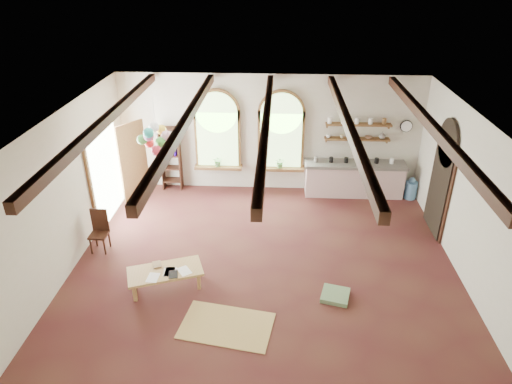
# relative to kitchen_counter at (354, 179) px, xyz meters

# --- Properties ---
(floor) EXTENTS (8.00, 8.00, 0.00)m
(floor) POSITION_rel_kitchen_counter_xyz_m (-2.30, -3.20, -0.48)
(floor) COLOR #532B22
(floor) RESTS_ON ground
(ceiling_beams) EXTENTS (6.20, 6.80, 0.18)m
(ceiling_beams) POSITION_rel_kitchen_counter_xyz_m (-2.30, -3.20, 2.62)
(ceiling_beams) COLOR #381A11
(ceiling_beams) RESTS_ON ceiling
(window_left) EXTENTS (1.30, 0.28, 2.20)m
(window_left) POSITION_rel_kitchen_counter_xyz_m (-3.70, 0.23, 1.16)
(window_left) COLOR brown
(window_left) RESTS_ON floor
(window_right) EXTENTS (1.30, 0.28, 2.20)m
(window_right) POSITION_rel_kitchen_counter_xyz_m (-2.00, 0.23, 1.16)
(window_right) COLOR brown
(window_right) RESTS_ON floor
(left_doorway) EXTENTS (0.10, 1.90, 2.50)m
(left_doorway) POSITION_rel_kitchen_counter_xyz_m (-6.25, -1.40, 0.67)
(left_doorway) COLOR brown
(left_doorway) RESTS_ON floor
(right_doorway) EXTENTS (0.10, 1.30, 2.40)m
(right_doorway) POSITION_rel_kitchen_counter_xyz_m (1.65, -1.70, 0.62)
(right_doorway) COLOR black
(right_doorway) RESTS_ON floor
(kitchen_counter) EXTENTS (2.68, 0.62, 0.94)m
(kitchen_counter) POSITION_rel_kitchen_counter_xyz_m (0.00, 0.00, 0.00)
(kitchen_counter) COLOR beige
(kitchen_counter) RESTS_ON floor
(wall_shelf_lower) EXTENTS (1.70, 0.24, 0.04)m
(wall_shelf_lower) POSITION_rel_kitchen_counter_xyz_m (0.00, 0.18, 1.07)
(wall_shelf_lower) COLOR brown
(wall_shelf_lower) RESTS_ON wall_back
(wall_shelf_upper) EXTENTS (1.70, 0.24, 0.04)m
(wall_shelf_upper) POSITION_rel_kitchen_counter_xyz_m (0.00, 0.18, 1.47)
(wall_shelf_upper) COLOR brown
(wall_shelf_upper) RESTS_ON wall_back
(wall_clock) EXTENTS (0.32, 0.04, 0.32)m
(wall_clock) POSITION_rel_kitchen_counter_xyz_m (1.25, 0.25, 1.42)
(wall_clock) COLOR black
(wall_clock) RESTS_ON wall_back
(bookshelf) EXTENTS (0.53, 0.32, 1.80)m
(bookshelf) POSITION_rel_kitchen_counter_xyz_m (-5.00, 0.12, 0.42)
(bookshelf) COLOR #381A11
(bookshelf) RESTS_ON floor
(coffee_table) EXTENTS (1.56, 1.10, 0.41)m
(coffee_table) POSITION_rel_kitchen_counter_xyz_m (-4.20, -4.20, -0.12)
(coffee_table) COLOR tan
(coffee_table) RESTS_ON floor
(side_chair) EXTENTS (0.38, 0.38, 0.95)m
(side_chair) POSITION_rel_kitchen_counter_xyz_m (-5.95, -2.98, -0.20)
(side_chair) COLOR #381A11
(side_chair) RESTS_ON floor
(floor_mat) EXTENTS (1.74, 1.24, 0.02)m
(floor_mat) POSITION_rel_kitchen_counter_xyz_m (-2.90, -5.20, -0.47)
(floor_mat) COLOR tan
(floor_mat) RESTS_ON floor
(floor_cushion) EXTENTS (0.62, 0.62, 0.09)m
(floor_cushion) POSITION_rel_kitchen_counter_xyz_m (-0.90, -4.32, -0.43)
(floor_cushion) COLOR #698A5F
(floor_cushion) RESTS_ON floor
(water_jug_a) EXTENTS (0.28, 0.28, 0.54)m
(water_jug_a) POSITION_rel_kitchen_counter_xyz_m (0.80, 0.00, -0.24)
(water_jug_a) COLOR #5486B5
(water_jug_a) RESTS_ON floor
(water_jug_b) EXTENTS (0.32, 0.32, 0.61)m
(water_jug_b) POSITION_rel_kitchen_counter_xyz_m (1.52, -0.14, -0.21)
(water_jug_b) COLOR #5486B5
(water_jug_b) RESTS_ON floor
(balloon_cluster) EXTENTS (0.78, 0.86, 1.14)m
(balloon_cluster) POSITION_rel_kitchen_counter_xyz_m (-4.71, -2.09, 1.86)
(balloon_cluster) COLOR white
(balloon_cluster) RESTS_ON floor
(table_book) EXTENTS (0.25, 0.29, 0.02)m
(table_book) POSITION_rel_kitchen_counter_xyz_m (-4.48, -4.06, -0.06)
(table_book) COLOR olive
(table_book) RESTS_ON coffee_table
(tablet) EXTENTS (0.22, 0.28, 0.01)m
(tablet) POSITION_rel_kitchen_counter_xyz_m (-4.01, -4.32, -0.06)
(tablet) COLOR black
(tablet) RESTS_ON coffee_table
(potted_plant_left) EXTENTS (0.27, 0.23, 0.30)m
(potted_plant_left) POSITION_rel_kitchen_counter_xyz_m (-3.70, 0.12, 0.37)
(potted_plant_left) COLOR #598C4C
(potted_plant_left) RESTS_ON window_left
(potted_plant_right) EXTENTS (0.27, 0.23, 0.30)m
(potted_plant_right) POSITION_rel_kitchen_counter_xyz_m (-2.00, 0.12, 0.37)
(potted_plant_right) COLOR #598C4C
(potted_plant_right) RESTS_ON window_right
(shelf_cup_a) EXTENTS (0.12, 0.10, 0.10)m
(shelf_cup_a) POSITION_rel_kitchen_counter_xyz_m (-0.75, 0.18, 1.14)
(shelf_cup_a) COLOR white
(shelf_cup_a) RESTS_ON wall_shelf_lower
(shelf_cup_b) EXTENTS (0.10, 0.10, 0.09)m
(shelf_cup_b) POSITION_rel_kitchen_counter_xyz_m (-0.40, 0.18, 1.14)
(shelf_cup_b) COLOR beige
(shelf_cup_b) RESTS_ON wall_shelf_lower
(shelf_bowl_a) EXTENTS (0.22, 0.22, 0.05)m
(shelf_bowl_a) POSITION_rel_kitchen_counter_xyz_m (-0.05, 0.18, 1.12)
(shelf_bowl_a) COLOR beige
(shelf_bowl_a) RESTS_ON wall_shelf_lower
(shelf_bowl_b) EXTENTS (0.20, 0.20, 0.06)m
(shelf_bowl_b) POSITION_rel_kitchen_counter_xyz_m (0.30, 0.18, 1.12)
(shelf_bowl_b) COLOR #8C664C
(shelf_bowl_b) RESTS_ON wall_shelf_lower
(shelf_vase) EXTENTS (0.18, 0.18, 0.19)m
(shelf_vase) POSITION_rel_kitchen_counter_xyz_m (0.65, 0.18, 1.19)
(shelf_vase) COLOR slate
(shelf_vase) RESTS_ON wall_shelf_lower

